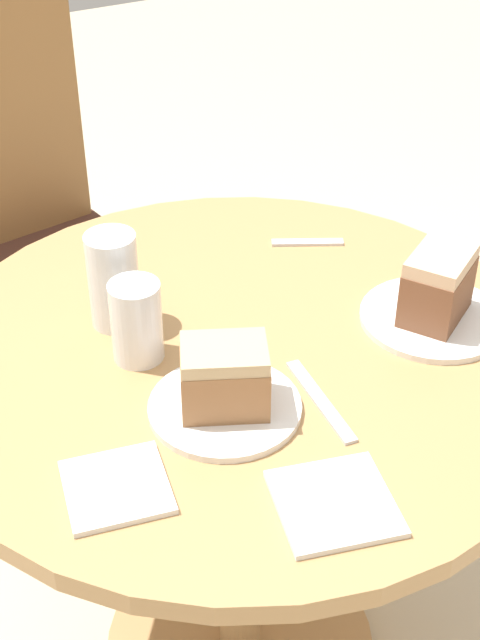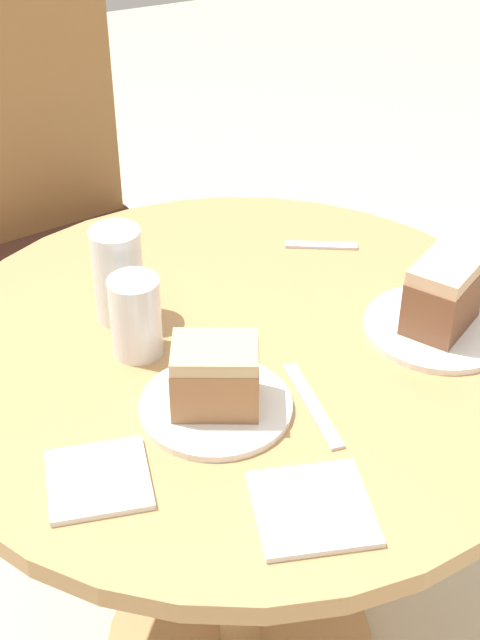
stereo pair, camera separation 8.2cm
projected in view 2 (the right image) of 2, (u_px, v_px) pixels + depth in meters
The scene contains 12 objects.
table at pixel (240, 434), 1.37m from camera, with size 0.90×0.90×0.71m.
chair at pixel (58, 229), 1.98m from camera, with size 0.50×0.48×0.97m.
plate_near at pixel (216, 406), 1.15m from camera, with size 0.20×0.20×0.01m.
plate_far at pixel (438, 327), 1.29m from camera, with size 0.21×0.21×0.01m.
cake_slice_near at pixel (215, 376), 1.12m from camera, with size 0.13×0.12×0.09m.
cake_slice_far at pixel (443, 294), 1.25m from camera, with size 0.14×0.12×0.10m.
glass_lemonade at pixel (136, 321), 1.22m from camera, with size 0.07×0.07×0.12m.
glass_water at pixel (119, 280), 1.28m from camera, with size 0.07×0.07×0.14m.
napkin_stack at pixel (312, 508), 1.00m from camera, with size 0.16×0.16×0.01m.
fork at pixel (312, 404), 1.15m from camera, with size 0.04×0.17×0.00m.
spoon at pixel (321, 245), 1.48m from camera, with size 0.11×0.07×0.00m.
napkin_side at pixel (98, 479), 1.04m from camera, with size 0.14×0.14×0.01m.
Camera 2 is at (-0.44, -0.91, 1.47)m, focal length 50.00 mm.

